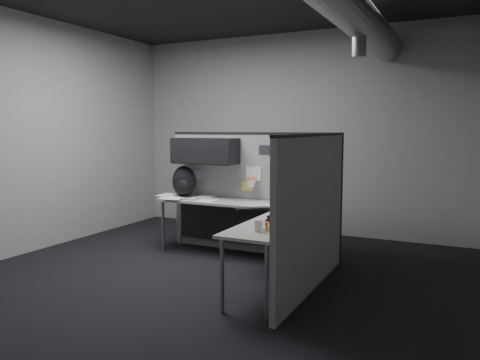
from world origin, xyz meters
The scene contains 12 objects.
room centered at (0.56, 0.00, 2.10)m, with size 5.62×5.62×3.22m.
partition_back centered at (-0.25, 1.23, 1.00)m, with size 2.44×0.42×1.63m.
partition_right centered at (1.10, 0.22, 0.82)m, with size 0.07×2.23×1.63m.
desk centered at (0.15, 0.70, 0.61)m, with size 2.31×2.11×0.73m.
monitor centered at (0.70, 0.91, 0.97)m, with size 0.55×0.55×0.46m.
keyboard centered at (0.30, 0.48, 0.75)m, with size 0.40×0.38×0.04m.
mouse centered at (0.73, 0.32, 0.75)m, with size 0.28×0.29×0.05m.
phone centered at (0.83, -0.11, 0.77)m, with size 0.19×0.20×0.09m.
bottles centered at (0.90, -0.51, 0.77)m, with size 0.16×0.17×0.09m.
cup centered at (0.81, -0.52, 0.79)m, with size 0.08×0.08×0.11m, color beige.
papers centered at (-0.93, 0.96, 0.74)m, with size 0.97×0.66×0.02m.
backpack centered at (-1.00, 1.03, 0.94)m, with size 0.38×0.34×0.44m.
Camera 1 is at (2.51, -4.42, 1.68)m, focal length 35.00 mm.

